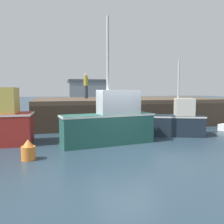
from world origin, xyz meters
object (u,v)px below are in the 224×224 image
object	(u,v)px
fishing_boat_mid	(179,121)
dockworker	(86,86)
mooring_buoy_foreground	(28,151)
fishing_boat_near_right	(110,122)

from	to	relation	value
fishing_boat_mid	dockworker	world-z (taller)	fishing_boat_mid
fishing_boat_mid	mooring_buoy_foreground	size ratio (longest dim) A/B	5.45
fishing_boat_near_right	mooring_buoy_foreground	xyz separation A→B (m)	(-3.37, -1.69, -0.66)
dockworker	mooring_buoy_foreground	size ratio (longest dim) A/B	2.53
fishing_boat_mid	dockworker	bearing A→B (deg)	123.00
mooring_buoy_foreground	dockworker	bearing A→B (deg)	70.02
dockworker	fishing_boat_mid	bearing A→B (deg)	-57.00
dockworker	mooring_buoy_foreground	world-z (taller)	dockworker
fishing_boat_near_right	dockworker	size ratio (longest dim) A/B	3.05
dockworker	mooring_buoy_foreground	xyz separation A→B (m)	(-3.30, -9.09, -2.43)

